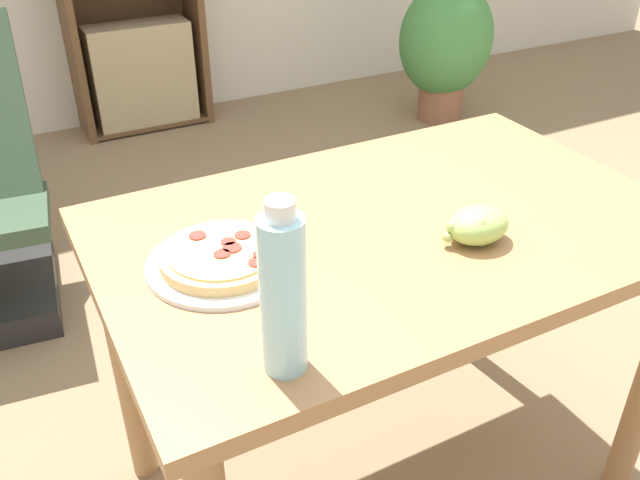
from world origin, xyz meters
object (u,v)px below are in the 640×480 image
object	(u,v)px
grape_bunch	(477,225)
drink_bottle	(283,294)
pizza_on_plate	(223,258)
potted_plant_floor	(446,45)

from	to	relation	value
grape_bunch	drink_bottle	size ratio (longest dim) A/B	0.49
grape_bunch	pizza_on_plate	bearing A→B (deg)	162.60
pizza_on_plate	drink_bottle	bearing A→B (deg)	-92.61
pizza_on_plate	grape_bunch	size ratio (longest dim) A/B	2.04
potted_plant_floor	grape_bunch	bearing A→B (deg)	-126.34
drink_bottle	potted_plant_floor	size ratio (longest dim) A/B	0.36
pizza_on_plate	grape_bunch	bearing A→B (deg)	-17.40
grape_bunch	potted_plant_floor	world-z (taller)	grape_bunch
pizza_on_plate	potted_plant_floor	size ratio (longest dim) A/B	0.37
pizza_on_plate	potted_plant_floor	world-z (taller)	pizza_on_plate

